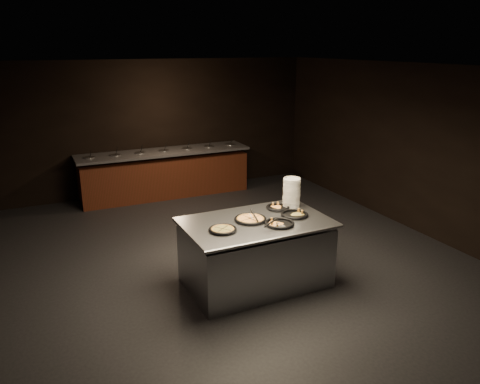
{
  "coord_description": "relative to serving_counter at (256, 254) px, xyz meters",
  "views": [
    {
      "loc": [
        -2.62,
        -6.07,
        3.19
      ],
      "look_at": [
        0.3,
        0.3,
        0.97
      ],
      "focal_mm": 35.0,
      "sensor_mm": 36.0,
      "label": 1
    }
  ],
  "objects": [
    {
      "name": "pan_cheese_slices_a",
      "position": [
        0.5,
        0.31,
        0.51
      ],
      "size": [
        0.34,
        0.34,
        0.04
      ],
      "rotation": [
        0.0,
        0.0,
        0.98
      ],
      "color": "black",
      "rests_on": "serving_counter"
    },
    {
      "name": "server_right",
      "position": [
        0.07,
        -0.36,
        0.56
      ],
      "size": [
        0.31,
        0.09,
        0.14
      ],
      "rotation": [
        0.0,
        0.0,
        -0.07
      ],
      "color": "#B8BBC0",
      "rests_on": "serving_counter"
    },
    {
      "name": "salad_bar",
      "position": [
        -0.01,
        4.4,
        -0.01
      ],
      "size": [
        3.7,
        0.83,
        1.18
      ],
      "color": "#5F2116",
      "rests_on": "ground"
    },
    {
      "name": "pan_cheese_whole",
      "position": [
        -0.06,
        0.05,
        0.51
      ],
      "size": [
        0.43,
        0.43,
        0.04
      ],
      "rotation": [
        0.0,
        0.0,
        0.25
      ],
      "color": "black",
      "rests_on": "serving_counter"
    },
    {
      "name": "room",
      "position": [
        -0.01,
        0.84,
        1.0
      ],
      "size": [
        7.02,
        8.02,
        2.92
      ],
      "color": "black",
      "rests_on": "ground"
    },
    {
      "name": "serving_counter",
      "position": [
        0.0,
        0.0,
        0.0
      ],
      "size": [
        1.97,
        1.27,
        0.93
      ],
      "rotation": [
        0.0,
        0.0,
        0.02
      ],
      "color": "#B8BBC0",
      "rests_on": "ground"
    },
    {
      "name": "pan_veggie_slices",
      "position": [
        0.57,
        -0.05,
        0.51
      ],
      "size": [
        0.38,
        0.38,
        0.04
      ],
      "rotation": [
        0.0,
        0.0,
        -0.32
      ],
      "color": "black",
      "rests_on": "serving_counter"
    },
    {
      "name": "plate_stack",
      "position": [
        0.74,
        0.32,
        0.7
      ],
      "size": [
        0.25,
        0.25,
        0.42
      ],
      "primitive_type": "cylinder",
      "color": "silver",
      "rests_on": "serving_counter"
    },
    {
      "name": "pan_cheese_slices_b",
      "position": [
        0.22,
        -0.26,
        0.51
      ],
      "size": [
        0.39,
        0.39,
        0.04
      ],
      "rotation": [
        0.0,
        0.0,
        2.26
      ],
      "color": "black",
      "rests_on": "serving_counter"
    },
    {
      "name": "server_left",
      "position": [
        -0.05,
        0.01,
        0.56
      ],
      "size": [
        0.1,
        0.31,
        0.15
      ],
      "rotation": [
        0.0,
        0.0,
        1.64
      ],
      "color": "#B8BBC0",
      "rests_on": "serving_counter"
    },
    {
      "name": "pan_veggie_whole",
      "position": [
        -0.54,
        -0.14,
        0.51
      ],
      "size": [
        0.36,
        0.36,
        0.04
      ],
      "rotation": [
        0.0,
        0.0,
        0.62
      ],
      "color": "black",
      "rests_on": "serving_counter"
    }
  ]
}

